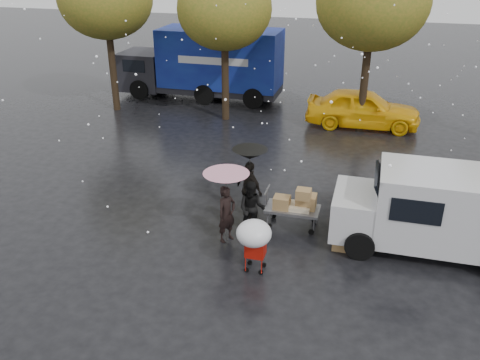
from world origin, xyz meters
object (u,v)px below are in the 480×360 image
(person_pink, at_px, (227,214))
(shopping_cart, at_px, (254,236))
(vendor_cart, at_px, (296,204))
(white_van, at_px, (438,210))
(person_black, at_px, (250,190))
(blue_truck, at_px, (205,64))
(yellow_taxi, at_px, (363,108))

(person_pink, height_order, shopping_cart, person_pink)
(shopping_cart, bearing_deg, vendor_cart, 76.96)
(vendor_cart, distance_m, white_van, 3.69)
(vendor_cart, height_order, white_van, white_van)
(person_black, xyz_separation_m, vendor_cart, (1.40, -0.26, -0.14))
(shopping_cart, distance_m, white_van, 4.83)
(white_van, xyz_separation_m, blue_truck, (-10.39, 12.05, 0.60))
(person_pink, distance_m, white_van, 5.42)
(person_black, xyz_separation_m, blue_truck, (-5.33, 11.60, 0.90))
(person_black, height_order, white_van, white_van)
(person_pink, relative_size, white_van, 0.32)
(person_black, distance_m, shopping_cart, 2.89)
(person_black, xyz_separation_m, shopping_cart, (0.82, -2.76, 0.20))
(person_pink, bearing_deg, vendor_cart, -23.76)
(person_black, distance_m, blue_truck, 12.80)
(shopping_cart, bearing_deg, person_pink, 129.51)
(blue_truck, bearing_deg, vendor_cart, -60.42)
(blue_truck, bearing_deg, person_pink, -68.73)
(yellow_taxi, bearing_deg, shopping_cart, 169.40)
(person_pink, height_order, person_black, person_black)
(person_pink, relative_size, yellow_taxi, 0.33)
(shopping_cart, height_order, blue_truck, blue_truck)
(person_pink, distance_m, person_black, 1.48)
(vendor_cart, height_order, shopping_cart, shopping_cart)
(person_pink, distance_m, yellow_taxi, 10.96)
(blue_truck, relative_size, yellow_taxi, 1.72)
(person_black, relative_size, vendor_cart, 1.13)
(white_van, distance_m, blue_truck, 15.93)
(person_black, relative_size, shopping_cart, 1.18)
(person_black, distance_m, white_van, 5.09)
(vendor_cart, bearing_deg, person_black, 169.34)
(white_van, bearing_deg, person_pink, -169.29)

